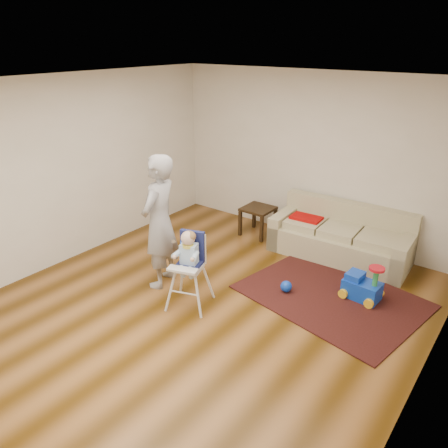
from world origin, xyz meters
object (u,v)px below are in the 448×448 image
Objects in this scene: toy_ball at (286,286)px; high_chair at (189,270)px; side_table at (258,221)px; ride_on_toy at (363,281)px; sofa at (340,233)px; adult at (160,222)px.

high_chair is at bearing -130.73° from toy_ball.
ride_on_toy reaches higher than side_table.
toy_ball is 0.15× the size of high_chair.
ride_on_toy is (2.18, -0.89, 0.02)m from side_table.
high_chair is (-0.97, -2.37, 0.09)m from sofa.
ride_on_toy is 0.49× the size of high_chair.
sofa is at bearing 131.37° from ride_on_toy.
ride_on_toy is at bearing 102.75° from adult.
sofa is 4.31× the size of side_table.
sofa is 1.43m from toy_ball.
side_table reaches higher than toy_ball.
side_table is 3.21× the size of toy_ball.
side_table is at bearing 178.80° from sofa.
high_chair is (0.49, -2.32, 0.25)m from side_table.
ride_on_toy is 0.28× the size of adult.
sofa reaches higher than ride_on_toy.
adult is (-1.62, -2.19, 0.51)m from sofa.
adult reaches higher than toy_ball.
toy_ball is (-0.85, -0.46, -0.18)m from ride_on_toy.
sofa is 2.07× the size of high_chair.
high_chair is 0.56× the size of adult.
side_table is 2.25m from adult.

